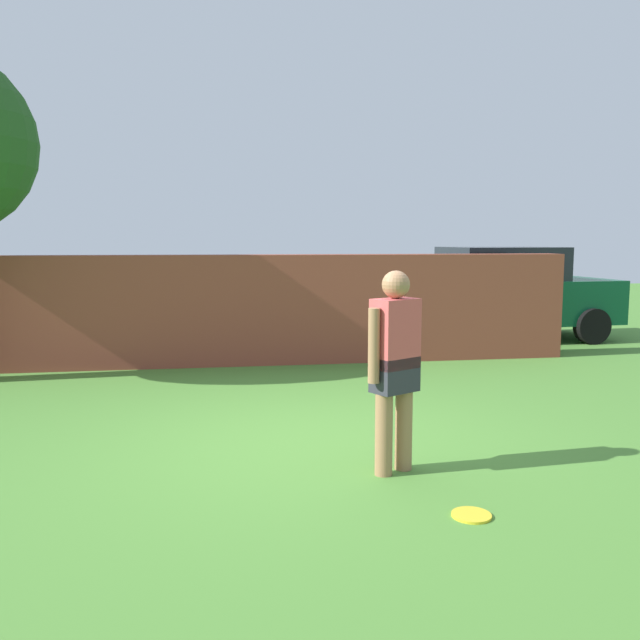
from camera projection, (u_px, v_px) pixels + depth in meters
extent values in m
plane|color=#4C8433|center=(308.00, 443.00, 6.15)|extent=(40.00, 40.00, 0.00)
cube|color=brown|center=(169.00, 311.00, 9.81)|extent=(12.13, 0.50, 1.63)
cylinder|color=#9E704C|center=(404.00, 418.00, 5.40)|extent=(0.14, 0.14, 0.85)
cylinder|color=#9E704C|center=(384.00, 423.00, 5.27)|extent=(0.14, 0.14, 0.85)
cube|color=#2D2D38|center=(395.00, 374.00, 5.29)|extent=(0.42, 0.37, 0.28)
cube|color=#CC4C4C|center=(395.00, 334.00, 5.25)|extent=(0.42, 0.37, 0.55)
sphere|color=#9E704C|center=(396.00, 285.00, 5.20)|extent=(0.22, 0.22, 0.22)
cylinder|color=#9E704C|center=(415.00, 340.00, 5.39)|extent=(0.09, 0.09, 0.58)
cylinder|color=#9E704C|center=(374.00, 346.00, 5.12)|extent=(0.09, 0.09, 0.58)
cube|color=#0C4C2D|center=(500.00, 301.00, 12.38)|extent=(4.32, 2.02, 0.80)
cube|color=#1E2328|center=(501.00, 263.00, 12.30)|extent=(2.11, 1.65, 0.60)
cylinder|color=black|center=(540.00, 316.00, 13.56)|extent=(0.66, 0.27, 0.64)
cylinder|color=black|center=(592.00, 326.00, 11.92)|extent=(0.66, 0.27, 0.64)
cylinder|color=black|center=(413.00, 319.00, 12.94)|extent=(0.66, 0.27, 0.64)
cylinder|color=black|center=(450.00, 331.00, 11.29)|extent=(0.66, 0.27, 0.64)
cylinder|color=yellow|center=(471.00, 515.00, 4.51)|extent=(0.27, 0.27, 0.02)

